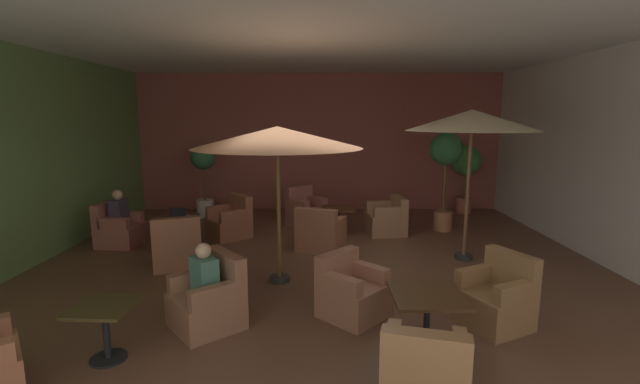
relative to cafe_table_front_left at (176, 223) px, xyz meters
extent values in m
cube|color=brown|center=(2.82, -1.54, -0.49)|extent=(9.93, 10.40, 0.02)
cube|color=#974D42|center=(2.82, 3.62, 1.36)|extent=(9.93, 0.08, 3.69)
cube|color=#648D4C|center=(-2.10, -1.54, 1.36)|extent=(0.08, 10.40, 3.69)
cube|color=silver|center=(7.75, -1.54, 1.36)|extent=(0.08, 10.40, 3.69)
cube|color=silver|center=(2.82, -1.54, 3.24)|extent=(9.93, 10.40, 0.06)
cylinder|color=black|center=(0.00, 0.00, -0.47)|extent=(0.37, 0.37, 0.02)
cylinder|color=black|center=(0.00, 0.00, -0.19)|extent=(0.07, 0.07, 0.57)
cube|color=#482520|center=(0.00, 0.00, 0.11)|extent=(0.77, 0.77, 0.03)
cube|color=#A0594B|center=(-1.13, 0.10, -0.27)|extent=(0.81, 0.77, 0.42)
cube|color=#A0594B|center=(-1.42, 0.13, 0.16)|extent=(0.23, 0.72, 0.45)
cube|color=#A0594B|center=(-1.07, 0.37, 0.04)|extent=(0.59, 0.21, 0.21)
cube|color=#A0594B|center=(-1.12, -0.18, 0.04)|extent=(0.59, 0.21, 0.21)
cube|color=#9F6344|center=(0.38, -1.07, -0.25)|extent=(0.97, 0.96, 0.46)
cube|color=#9F6344|center=(0.47, -1.34, 0.20)|extent=(0.78, 0.41, 0.45)
cube|color=#9F6344|center=(0.06, -1.14, 0.07)|extent=(0.32, 0.59, 0.20)
cube|color=#9F6344|center=(0.66, -0.93, 0.07)|extent=(0.32, 0.59, 0.20)
cube|color=#98563F|center=(0.89, 0.71, -0.28)|extent=(1.08, 1.08, 0.41)
cube|color=#98563F|center=(1.12, 0.89, 0.17)|extent=(0.61, 0.71, 0.47)
cube|color=#98563F|center=(1.06, 0.43, 0.05)|extent=(0.54, 0.46, 0.23)
cube|color=#98563F|center=(0.65, 0.94, 0.05)|extent=(0.54, 0.46, 0.23)
cylinder|color=black|center=(3.23, 0.86, -0.47)|extent=(0.32, 0.32, 0.02)
cylinder|color=black|center=(3.23, 0.86, -0.19)|extent=(0.07, 0.07, 0.57)
cube|color=#482A16|center=(3.23, 0.86, 0.11)|extent=(0.70, 0.70, 0.03)
cube|color=#9F6045|center=(2.86, -0.12, -0.27)|extent=(1.03, 0.98, 0.42)
cube|color=#9F6045|center=(2.76, -0.39, 0.16)|extent=(0.82, 0.44, 0.43)
cube|color=#9F6045|center=(2.56, 0.03, 0.04)|extent=(0.34, 0.59, 0.20)
cube|color=#9F6045|center=(3.19, -0.20, 0.04)|extent=(0.34, 0.59, 0.20)
cube|color=#976A49|center=(4.27, 1.00, -0.25)|extent=(0.88, 0.90, 0.45)
cube|color=#976A49|center=(4.57, 1.04, 0.16)|extent=(0.28, 0.82, 0.37)
cube|color=#976A49|center=(4.27, 0.66, 0.08)|extent=(0.62, 0.21, 0.21)
cube|color=#976A49|center=(4.18, 1.33, 0.08)|extent=(0.62, 0.21, 0.21)
cube|color=#98574A|center=(2.53, 1.63, -0.26)|extent=(1.04, 1.04, 0.45)
cube|color=#98574A|center=(2.33, 1.86, 0.20)|extent=(0.64, 0.60, 0.47)
cube|color=#98574A|center=(2.77, 1.79, 0.08)|extent=(0.52, 0.55, 0.22)
cube|color=#98574A|center=(2.36, 1.42, 0.08)|extent=(0.52, 0.55, 0.22)
cylinder|color=black|center=(4.02, -3.71, -0.47)|extent=(0.42, 0.42, 0.02)
cylinder|color=black|center=(4.02, -3.71, -0.19)|extent=(0.07, 0.07, 0.57)
cube|color=#472F18|center=(4.02, -3.71, 0.11)|extent=(0.79, 0.79, 0.03)
cube|color=#986249|center=(3.27, -3.00, -0.26)|extent=(1.01, 1.01, 0.43)
cube|color=#986249|center=(3.06, -2.81, 0.14)|extent=(0.60, 0.63, 0.37)
cube|color=#986249|center=(3.49, -2.82, 0.05)|extent=(0.51, 0.49, 0.19)
cube|color=#986249|center=(3.10, -3.23, 0.05)|extent=(0.51, 0.49, 0.19)
cube|color=#946740|center=(3.76, -4.72, -0.28)|extent=(0.88, 0.91, 0.41)
cube|color=#946740|center=(3.68, -5.00, 0.14)|extent=(0.73, 0.34, 0.43)
cube|color=#946740|center=(3.49, -4.60, 0.03)|extent=(0.27, 0.60, 0.21)
cube|color=#946740|center=(4.05, -4.75, 0.03)|extent=(0.27, 0.60, 0.21)
cube|color=olive|center=(4.95, -3.24, -0.26)|extent=(0.95, 0.96, 0.44)
cube|color=olive|center=(5.20, -3.12, 0.19)|extent=(0.46, 0.71, 0.46)
cube|color=olive|center=(5.05, -3.53, 0.07)|extent=(0.55, 0.36, 0.22)
cube|color=olive|center=(4.79, -3.00, 0.07)|extent=(0.55, 0.36, 0.22)
cylinder|color=black|center=(0.60, -3.99, -0.47)|extent=(0.37, 0.37, 0.02)
cylinder|color=black|center=(0.60, -3.99, -0.19)|extent=(0.07, 0.07, 0.57)
cube|color=#3B3017|center=(0.60, -3.99, 0.11)|extent=(0.64, 0.64, 0.03)
cube|color=#926248|center=(1.46, -3.28, -0.28)|extent=(1.05, 1.05, 0.41)
cube|color=#926248|center=(1.68, -3.10, 0.17)|extent=(0.60, 0.68, 0.48)
cube|color=#926248|center=(1.62, -3.54, 0.04)|extent=(0.53, 0.47, 0.22)
cube|color=#926248|center=(1.23, -3.07, 0.04)|extent=(0.53, 0.47, 0.22)
cylinder|color=#2D2D2D|center=(2.21, -1.79, -0.44)|extent=(0.32, 0.32, 0.08)
cylinder|color=brown|center=(2.21, -1.79, 0.69)|extent=(0.06, 0.06, 2.34)
cone|color=#A56C47|center=(2.21, -1.79, 1.75)|extent=(2.54, 2.54, 0.32)
cylinder|color=#2D2D2D|center=(5.44, -0.71, -0.44)|extent=(0.32, 0.32, 0.08)
cylinder|color=brown|center=(5.44, -0.71, 0.82)|extent=(0.06, 0.06, 2.61)
cone|color=beige|center=(5.44, -0.71, 1.99)|extent=(2.25, 2.25, 0.36)
cylinder|color=silver|center=(-0.10, 2.59, -0.26)|extent=(0.43, 0.43, 0.45)
cylinder|color=brown|center=(-0.10, 2.59, 0.38)|extent=(0.06, 0.06, 0.83)
sphere|color=#2E623D|center=(-0.10, 2.59, 1.05)|extent=(0.62, 0.62, 0.62)
cylinder|color=#A4653F|center=(5.61, 1.29, -0.26)|extent=(0.41, 0.41, 0.44)
cylinder|color=brown|center=(5.61, 1.29, 0.50)|extent=(0.06, 0.06, 1.09)
sphere|color=#2D6438|center=(5.61, 1.29, 1.36)|extent=(0.72, 0.72, 0.72)
cylinder|color=#A86049|center=(6.68, 3.09, -0.28)|extent=(0.41, 0.41, 0.40)
cylinder|color=brown|center=(6.68, 3.09, 0.26)|extent=(0.06, 0.06, 0.67)
sphere|color=#408440|center=(6.68, 3.09, 0.92)|extent=(0.78, 0.78, 0.78)
cube|color=#38323F|center=(-1.13, 0.10, 0.19)|extent=(0.26, 0.36, 0.51)
sphere|color=tan|center=(-1.13, 0.10, 0.54)|extent=(0.20, 0.20, 0.20)
cube|color=#43725D|center=(1.46, -3.28, 0.17)|extent=(0.40, 0.41, 0.47)
sphere|color=tan|center=(1.46, -3.28, 0.49)|extent=(0.19, 0.19, 0.19)
cylinder|color=white|center=(-0.05, 0.09, 0.18)|extent=(0.08, 0.08, 0.11)
cube|color=#9EA0A5|center=(0.09, 0.05, 0.13)|extent=(0.31, 0.22, 0.01)
cube|color=black|center=(0.09, -0.06, 0.23)|extent=(0.31, 0.01, 0.19)
camera|label=1|loc=(2.84, -8.16, 2.04)|focal=24.12mm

